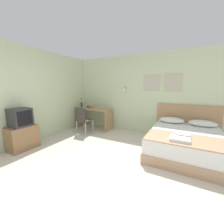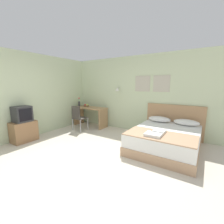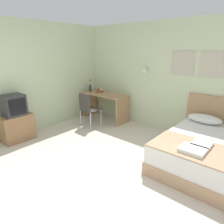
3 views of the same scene
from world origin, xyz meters
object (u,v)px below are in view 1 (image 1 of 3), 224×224
fruit_bowl (89,107)px  flower_vase (82,104)px  folded_towel_near_foot (183,135)px  headboard (186,122)px  tv_stand (23,137)px  desk_chair (83,118)px  pillow_right (202,123)px  throw_blanket (186,140)px  folded_towel_mid_bed (180,139)px  bed (185,143)px  television (20,117)px  pillow_left (172,120)px  desk (94,114)px

fruit_bowl → flower_vase: size_ratio=0.62×
folded_towel_near_foot → headboard: bearing=87.6°
fruit_bowl → tv_stand: size_ratio=0.34×
fruit_bowl → headboard: bearing=5.6°
desk_chair → flower_vase: flower_vase is taller
pillow_right → throw_blanket: (-0.38, -1.32, -0.07)m
folded_towel_mid_bed → flower_vase: bearing=159.8°
folded_towel_near_foot → flower_vase: (-3.61, 1.04, 0.33)m
folded_towel_near_foot → fruit_bowl: fruit_bowl is taller
bed → television: (-3.66, -1.70, 0.57)m
desk_chair → fruit_bowl: 0.87m
pillow_right → flower_vase: (-4.06, -0.15, 0.30)m
throw_blanket → folded_towel_mid_bed: folded_towel_mid_bed is taller
folded_towel_near_foot → flower_vase: bearing=164.0°
pillow_left → tv_stand: 4.11m
headboard → flower_vase: 3.72m
desk_chair → pillow_right: bearing=13.7°
pillow_left → folded_towel_near_foot: (0.32, -1.18, -0.03)m
folded_towel_mid_bed → pillow_left: bearing=100.7°
bed → flower_vase: flower_vase is taller
folded_towel_mid_bed → flower_vase: (-3.57, 1.31, 0.33)m
folded_towel_mid_bed → flower_vase: 3.81m
folded_towel_mid_bed → fruit_bowl: size_ratio=1.59×
headboard → desk: (-3.11, -0.38, 0.02)m
folded_towel_near_foot → fruit_bowl: size_ratio=1.42×
fruit_bowl → folded_towel_near_foot: bearing=-18.7°
headboard → folded_towel_mid_bed: size_ratio=4.73×
headboard → flower_vase: flower_vase is taller
pillow_left → flower_vase: flower_vase is taller
folded_towel_near_foot → desk: 3.23m
headboard → fruit_bowl: size_ratio=7.50×
pillow_left → fruit_bowl: bearing=-178.8°
pillow_right → throw_blanket: pillow_right is taller
fruit_bowl → bed: bearing=-11.5°
bed → tv_stand: 4.04m
headboard → folded_towel_near_foot: 1.45m
pillow_left → desk: desk is taller
desk → desk_chair: 0.73m
pillow_right → folded_towel_near_foot: pillow_right is taller
headboard → pillow_right: bearing=-34.9°
headboard → folded_towel_mid_bed: headboard is taller
desk → flower_vase: bearing=-176.3°
bed → tv_stand: tv_stand is taller
flower_vase → headboard: bearing=6.4°
headboard → tv_stand: bearing=-143.4°
fruit_bowl → television: bearing=-97.3°
desk_chair → flower_vase: 1.00m
tv_stand → television: size_ratio=1.46×
flower_vase → tv_stand: size_ratio=0.55×
headboard → desk: bearing=-173.1°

